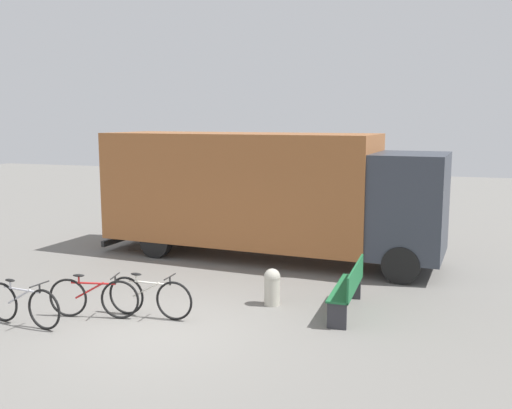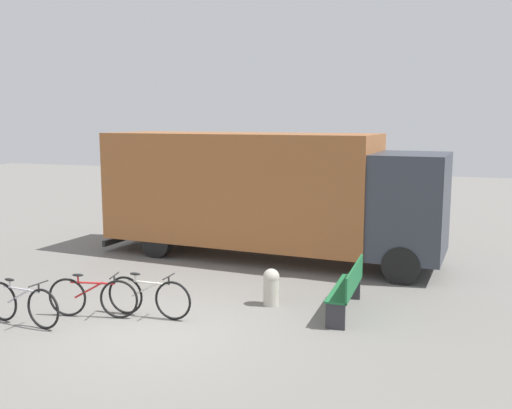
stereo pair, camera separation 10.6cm
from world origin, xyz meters
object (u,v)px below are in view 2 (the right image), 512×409
delivery_truck (265,191)px  park_bench (349,287)px  bicycle_near (22,304)px  bollard_near_bench (271,285)px  bicycle_far (149,297)px  bicycle_middle (93,297)px

delivery_truck → park_bench: (2.84, -3.63, -1.27)m
bicycle_near → bollard_near_bench: 4.58m
bicycle_far → bollard_near_bench: bearing=35.8°
bicycle_near → bicycle_middle: 1.21m
delivery_truck → bicycle_near: 6.76m
delivery_truck → bicycle_near: delivery_truck is taller
park_bench → bicycle_middle: park_bench is taller
bicycle_near → bollard_near_bench: (3.85, 2.48, 0.01)m
bicycle_near → bicycle_far: (1.92, 1.09, 0.00)m
park_bench → bicycle_middle: bearing=111.0°
delivery_truck → bollard_near_bench: 4.11m
park_bench → bicycle_far: bearing=111.3°
park_bench → bicycle_far: size_ratio=1.10×
bicycle_far → bollard_near_bench: bicycle_far is taller
bicycle_near → bicycle_middle: same height
bicycle_middle → bollard_near_bench: size_ratio=2.31×
bicycle_near → bollard_near_bench: bicycle_near is taller
bicycle_middle → bicycle_far: size_ratio=0.98×
bicycle_far → bicycle_middle: bearing=-159.4°
delivery_truck → bicycle_near: (-2.53, -6.11, -1.40)m
bicycle_middle → bicycle_far: same height
bicycle_near → bicycle_middle: bearing=43.7°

